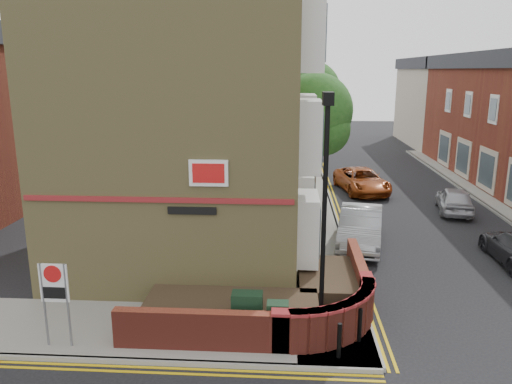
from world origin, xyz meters
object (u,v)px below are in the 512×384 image
object	(u,v)px
lamppost	(324,220)
utility_cabinet_large	(247,314)
silver_car_near	(360,227)
zone_sign	(54,290)

from	to	relation	value
lamppost	utility_cabinet_large	xyz separation A→B (m)	(-1.90, 0.10, -2.62)
utility_cabinet_large	silver_car_near	bearing A→B (deg)	62.30
utility_cabinet_large	lamppost	bearing A→B (deg)	-3.01
lamppost	silver_car_near	size ratio (longest dim) A/B	1.35
zone_sign	utility_cabinet_large	bearing A→B (deg)	9.69
lamppost	utility_cabinet_large	distance (m)	3.24
utility_cabinet_large	zone_sign	world-z (taller)	zone_sign
utility_cabinet_large	zone_sign	bearing A→B (deg)	-170.31
utility_cabinet_large	silver_car_near	distance (m)	8.50
lamppost	silver_car_near	bearing A→B (deg)	74.93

